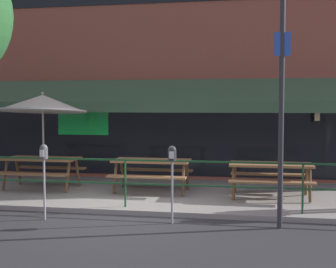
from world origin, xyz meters
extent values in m
plane|color=#2D2D30|center=(0.00, 0.00, 0.00)|extent=(120.00, 120.00, 0.00)
cube|color=gray|center=(0.00, 2.00, 0.05)|extent=(15.00, 4.00, 0.10)
cube|color=brown|center=(0.00, 4.25, 3.91)|extent=(15.00, 0.50, 7.83)
cube|color=black|center=(0.00, 3.99, 1.35)|extent=(12.00, 0.02, 2.30)
cube|color=#19D84C|center=(-2.25, 3.97, 1.65)|extent=(1.50, 0.02, 0.70)
cube|color=#335138|center=(0.00, 3.45, 2.50)|extent=(13.80, 0.92, 0.70)
cube|color=#335138|center=(0.00, 2.94, 2.10)|extent=(13.80, 0.08, 0.28)
cube|color=black|center=(4.12, 3.86, 2.03)|extent=(0.04, 0.28, 0.04)
cube|color=black|center=(4.12, 3.72, 1.85)|extent=(0.18, 0.18, 0.28)
cube|color=beige|center=(4.12, 3.72, 1.85)|extent=(0.13, 0.19, 0.20)
cylinder|color=#194723|center=(0.00, 0.30, 0.57)|extent=(0.04, 0.04, 0.95)
cylinder|color=#194723|center=(3.45, 0.30, 0.57)|extent=(0.04, 0.04, 0.95)
cube|color=#194723|center=(0.00, 0.30, 1.05)|extent=(13.80, 0.04, 0.04)
cube|color=#194723|center=(0.00, 0.30, 0.57)|extent=(13.80, 0.03, 0.03)
cube|color=brown|center=(-2.57, 1.94, 0.84)|extent=(1.80, 0.80, 0.05)
cube|color=brown|center=(-2.57, 1.36, 0.54)|extent=(1.80, 0.26, 0.04)
cube|color=brown|center=(-2.57, 2.52, 0.54)|extent=(1.80, 0.26, 0.04)
cylinder|color=brown|center=(-1.77, 1.62, 0.47)|extent=(0.07, 0.30, 0.73)
cylinder|color=brown|center=(-1.77, 2.26, 0.47)|extent=(0.07, 0.30, 0.73)
cylinder|color=brown|center=(-3.37, 1.62, 0.47)|extent=(0.07, 0.30, 0.73)
cylinder|color=brown|center=(-3.37, 2.26, 0.47)|extent=(0.07, 0.30, 0.73)
cube|color=brown|center=(0.17, 2.00, 0.84)|extent=(1.80, 0.80, 0.05)
cube|color=brown|center=(0.17, 1.42, 0.54)|extent=(1.80, 0.26, 0.04)
cube|color=brown|center=(0.17, 2.58, 0.54)|extent=(1.80, 0.26, 0.04)
cylinder|color=brown|center=(0.97, 1.68, 0.47)|extent=(0.07, 0.30, 0.73)
cylinder|color=brown|center=(0.97, 2.32, 0.47)|extent=(0.07, 0.30, 0.73)
cylinder|color=brown|center=(-0.63, 1.68, 0.47)|extent=(0.07, 0.30, 0.73)
cylinder|color=brown|center=(-0.63, 2.32, 0.47)|extent=(0.07, 0.30, 0.73)
cube|color=brown|center=(2.92, 1.77, 0.84)|extent=(1.80, 0.80, 0.05)
cube|color=brown|center=(2.92, 1.19, 0.54)|extent=(1.80, 0.26, 0.04)
cube|color=brown|center=(2.92, 2.35, 0.54)|extent=(1.80, 0.26, 0.04)
cylinder|color=brown|center=(3.72, 1.45, 0.47)|extent=(0.07, 0.30, 0.73)
cylinder|color=brown|center=(3.72, 2.08, 0.47)|extent=(0.07, 0.30, 0.73)
cylinder|color=brown|center=(2.12, 1.45, 0.47)|extent=(0.07, 0.30, 0.73)
cylinder|color=brown|center=(2.12, 2.08, 0.47)|extent=(0.07, 0.30, 0.73)
cylinder|color=#B7B2A8|center=(-2.57, 2.04, 1.25)|extent=(0.04, 0.04, 2.30)
cone|color=silver|center=(-2.57, 2.04, 2.20)|extent=(2.10, 2.12, 0.55)
cylinder|color=white|center=(-2.57, 2.04, 2.01)|extent=(2.14, 2.14, 0.20)
sphere|color=#B7B2A8|center=(-2.57, 2.04, 2.44)|extent=(0.07, 0.07, 0.07)
cylinder|color=gray|center=(-1.32, -0.60, 0.57)|extent=(0.04, 0.04, 1.15)
cylinder|color=#4C4C51|center=(-1.32, -0.60, 1.25)|extent=(0.15, 0.15, 0.20)
sphere|color=#4C4C51|center=(-1.32, -0.60, 1.35)|extent=(0.14, 0.14, 0.14)
cube|color=silver|center=(-1.32, -0.68, 1.26)|extent=(0.08, 0.01, 0.13)
cylinder|color=gray|center=(1.09, -0.47, 0.57)|extent=(0.04, 0.04, 1.15)
cylinder|color=#2D2D33|center=(1.09, -0.47, 1.25)|extent=(0.15, 0.15, 0.20)
sphere|color=#2D2D33|center=(1.09, -0.47, 1.35)|extent=(0.14, 0.14, 0.14)
cube|color=silver|center=(1.09, -0.55, 1.26)|extent=(0.08, 0.01, 0.13)
cylinder|color=#2D2D33|center=(2.99, -0.45, 2.21)|extent=(0.09, 0.09, 4.43)
cube|color=blue|center=(2.99, -0.47, 3.19)|extent=(0.28, 0.02, 0.40)
camera|label=1|loc=(2.50, -8.71, 2.15)|focal=50.00mm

